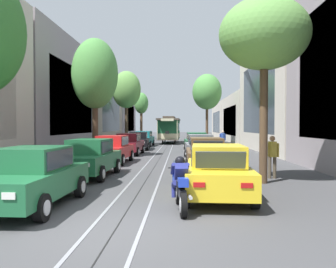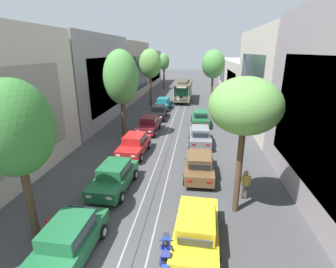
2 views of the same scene
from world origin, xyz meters
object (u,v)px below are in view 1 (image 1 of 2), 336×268
at_px(parked_car_red_mid_left, 112,149).
at_px(parked_car_brown_second_right, 206,154).
at_px(pedestrian_on_left_pavement, 272,154).
at_px(parked_car_teal_sixth_left, 144,139).
at_px(parked_car_green_fourth_right, 196,142).
at_px(cable_car_trolley, 169,130).
at_px(pedestrian_on_right_pavement, 223,139).
at_px(street_tree_kerb_left_mid, 126,90).
at_px(parked_car_maroon_fourth_left, 129,144).
at_px(parked_car_yellow_near_right, 217,171).
at_px(parked_car_green_near_left, 32,177).
at_px(street_tree_kerb_left_fourth, 141,104).
at_px(street_tree_kerb_right_near, 264,35).
at_px(parked_car_black_fifth_left, 138,141).
at_px(motorcycle_with_rider, 181,185).
at_px(street_tree_kerb_left_second, 95,74).
at_px(parked_car_green_second_left, 89,158).
at_px(parked_car_grey_mid_right, 200,146).
at_px(street_tree_kerb_right_second, 207,92).

relative_size(parked_car_red_mid_left, parked_car_brown_second_right, 1.01).
distance_m(parked_car_brown_second_right, pedestrian_on_left_pavement, 3.49).
height_order(parked_car_teal_sixth_left, parked_car_green_fourth_right, same).
xyz_separation_m(parked_car_teal_sixth_left, cable_car_trolley, (2.50, 7.16, 0.86)).
height_order(cable_car_trolley, pedestrian_on_right_pavement, cable_car_trolley).
xyz_separation_m(parked_car_teal_sixth_left, street_tree_kerb_left_mid, (-2.11, 1.95, 5.29)).
height_order(parked_car_red_mid_left, parked_car_maroon_fourth_left, same).
bearing_deg(parked_car_teal_sixth_left, parked_car_yellow_near_right, -79.15).
xyz_separation_m(parked_car_teal_sixth_left, parked_car_brown_second_right, (5.08, -19.48, 0.00)).
xyz_separation_m(parked_car_green_near_left, street_tree_kerb_left_fourth, (-2.26, 45.72, 4.77)).
bearing_deg(parked_car_brown_second_right, parked_car_red_mid_left, 148.51).
bearing_deg(street_tree_kerb_right_near, cable_car_trolley, 98.37).
xyz_separation_m(parked_car_black_fifth_left, pedestrian_on_left_pavement, (7.52, -16.85, 0.19)).
relative_size(parked_car_maroon_fourth_left, motorcycle_with_rider, 2.22).
xyz_separation_m(street_tree_kerb_left_second, street_tree_kerb_right_near, (8.90, -10.33, -0.13)).
relative_size(parked_car_teal_sixth_left, pedestrian_on_right_pavement, 2.55).
height_order(parked_car_green_second_left, parked_car_maroon_fourth_left, same).
xyz_separation_m(parked_car_green_second_left, parked_car_brown_second_right, (5.06, 2.21, 0.00)).
bearing_deg(pedestrian_on_left_pavement, parked_car_green_near_left, -145.83).
distance_m(parked_car_red_mid_left, parked_car_teal_sixth_left, 16.31).
height_order(parked_car_green_second_left, street_tree_kerb_left_second, street_tree_kerb_left_second).
relative_size(pedestrian_on_left_pavement, pedestrian_on_right_pavement, 1.00).
xyz_separation_m(street_tree_kerb_left_fourth, cable_car_trolley, (4.84, -11.46, -3.90)).
relative_size(parked_car_grey_mid_right, cable_car_trolley, 0.48).
xyz_separation_m(parked_car_yellow_near_right, cable_car_trolley, (-2.45, 32.95, 0.86)).
relative_size(parked_car_red_mid_left, street_tree_kerb_left_second, 0.55).
relative_size(parked_car_black_fifth_left, street_tree_kerb_left_second, 0.55).
height_order(street_tree_kerb_left_mid, pedestrian_on_left_pavement, street_tree_kerb_left_mid).
distance_m(parked_car_red_mid_left, pedestrian_on_left_pavement, 9.50).
bearing_deg(parked_car_maroon_fourth_left, pedestrian_on_left_pavement, -56.30).
bearing_deg(parked_car_yellow_near_right, parked_car_black_fifth_left, 103.23).
xyz_separation_m(parked_car_green_second_left, street_tree_kerb_right_second, (6.91, 25.51, 5.23)).
bearing_deg(parked_car_teal_sixth_left, parked_car_red_mid_left, -90.34).
xyz_separation_m(parked_car_brown_second_right, parked_car_green_fourth_right, (0.11, 12.28, 0.00)).
relative_size(parked_car_red_mid_left, pedestrian_on_left_pavement, 2.54).
bearing_deg(parked_car_green_fourth_right, parked_car_green_near_left, -104.83).
bearing_deg(parked_car_green_fourth_right, street_tree_kerb_right_second, 81.04).
bearing_deg(street_tree_kerb_left_second, parked_car_grey_mid_right, -5.91).
xyz_separation_m(motorcycle_with_rider, pedestrian_on_right_pavement, (3.73, 21.71, 0.33)).
relative_size(parked_car_teal_sixth_left, street_tree_kerb_left_second, 0.55).
bearing_deg(parked_car_brown_second_right, parked_car_yellow_near_right, -91.20).
relative_size(parked_car_green_fourth_right, cable_car_trolley, 0.48).
distance_m(parked_car_green_fourth_right, pedestrian_on_left_pavement, 14.90).
relative_size(parked_car_teal_sixth_left, street_tree_kerb_left_fourth, 0.60).
xyz_separation_m(street_tree_kerb_left_fourth, street_tree_kerb_right_near, (9.29, -41.69, -0.06)).
relative_size(parked_car_green_near_left, street_tree_kerb_left_second, 0.54).
height_order(parked_car_green_near_left, street_tree_kerb_left_mid, street_tree_kerb_left_mid).
distance_m(parked_car_maroon_fourth_left, parked_car_brown_second_right, 10.32).
bearing_deg(street_tree_kerb_right_second, parked_car_red_mid_left, -109.22).
bearing_deg(pedestrian_on_left_pavement, parked_car_brown_second_right, 136.09).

